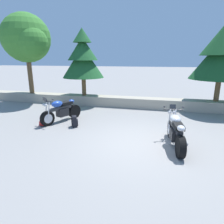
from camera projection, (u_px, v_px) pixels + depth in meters
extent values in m
plane|color=gray|center=(139.00, 143.00, 6.38)|extent=(120.00, 120.00, 0.00)
cube|color=#A89E89|center=(148.00, 103.00, 10.80)|extent=(36.00, 0.80, 0.55)
cylinder|color=black|center=(47.00, 118.00, 7.93)|extent=(0.39, 0.62, 0.62)
cylinder|color=black|center=(74.00, 111.00, 9.01)|extent=(0.42, 0.64, 0.62)
cylinder|color=silver|center=(47.00, 118.00, 7.93)|extent=(0.31, 0.42, 0.38)
cube|color=black|center=(63.00, 112.00, 8.48)|extent=(0.49, 0.57, 0.34)
cube|color=#2D2D30|center=(60.00, 108.00, 8.35)|extent=(0.59, 1.06, 0.12)
ellipsoid|color=#2347A8|center=(57.00, 104.00, 8.18)|extent=(0.53, 0.61, 0.26)
cube|color=black|center=(66.00, 103.00, 8.56)|extent=(0.47, 0.62, 0.12)
ellipsoid|color=#2347A8|center=(71.00, 101.00, 8.77)|extent=(0.32, 0.35, 0.16)
cylinder|color=#2D2D30|center=(48.00, 101.00, 7.79)|extent=(0.61, 0.31, 0.04)
sphere|color=silver|center=(46.00, 105.00, 7.68)|extent=(0.13, 0.13, 0.13)
sphere|color=silver|center=(44.00, 105.00, 7.77)|extent=(0.13, 0.13, 0.13)
cube|color=#26282D|center=(45.00, 100.00, 7.70)|extent=(0.22, 0.17, 0.18)
cylinder|color=silver|center=(68.00, 111.00, 8.92)|extent=(0.26, 0.39, 0.11)
cylinder|color=silver|center=(49.00, 110.00, 7.81)|extent=(0.11, 0.17, 0.73)
cylinder|color=silver|center=(46.00, 109.00, 7.91)|extent=(0.11, 0.17, 0.73)
sphere|color=#2D2D30|center=(53.00, 99.00, 7.62)|extent=(0.07, 0.07, 0.07)
sphere|color=#2D2D30|center=(44.00, 97.00, 7.98)|extent=(0.07, 0.07, 0.07)
cylinder|color=black|center=(171.00, 129.00, 6.76)|extent=(0.22, 0.63, 0.62)
cylinder|color=black|center=(181.00, 147.00, 5.38)|extent=(0.26, 0.64, 0.62)
cylinder|color=silver|center=(171.00, 129.00, 6.76)|extent=(0.21, 0.40, 0.38)
cube|color=black|center=(176.00, 135.00, 5.99)|extent=(0.38, 0.52, 0.34)
cube|color=#2D2D30|center=(176.00, 127.00, 6.04)|extent=(0.28, 1.11, 0.12)
ellipsoid|color=#BCBCC1|center=(175.00, 119.00, 6.12)|extent=(0.41, 0.56, 0.26)
cube|color=black|center=(179.00, 126.00, 5.68)|extent=(0.33, 0.59, 0.12)
ellipsoid|color=#BCBCC1|center=(181.00, 128.00, 5.38)|extent=(0.26, 0.31, 0.16)
cylinder|color=#2D2D30|center=(173.00, 110.00, 6.49)|extent=(0.66, 0.12, 0.04)
sphere|color=silver|center=(170.00, 112.00, 6.67)|extent=(0.13, 0.13, 0.13)
sphere|color=silver|center=(174.00, 112.00, 6.65)|extent=(0.13, 0.13, 0.13)
cube|color=#26282D|center=(173.00, 107.00, 6.57)|extent=(0.21, 0.12, 0.18)
cylinder|color=silver|center=(184.00, 142.00, 5.58)|extent=(0.16, 0.39, 0.11)
cylinder|color=silver|center=(169.00, 119.00, 6.63)|extent=(0.07, 0.17, 0.73)
cylinder|color=silver|center=(175.00, 119.00, 6.61)|extent=(0.07, 0.17, 0.73)
sphere|color=#2D2D30|center=(164.00, 107.00, 6.45)|extent=(0.07, 0.07, 0.07)
sphere|color=#2D2D30|center=(183.00, 107.00, 6.39)|extent=(0.07, 0.07, 0.07)
cube|color=black|center=(74.00, 121.00, 7.83)|extent=(0.29, 0.35, 0.44)
cube|color=black|center=(77.00, 122.00, 7.87)|extent=(0.15, 0.24, 0.24)
ellipsoid|color=black|center=(74.00, 117.00, 7.78)|extent=(0.28, 0.33, 0.08)
cube|color=black|center=(72.00, 121.00, 7.89)|extent=(0.05, 0.06, 0.37)
cube|color=black|center=(72.00, 122.00, 7.73)|extent=(0.05, 0.06, 0.37)
sphere|color=#B21919|center=(43.00, 122.00, 7.97)|extent=(0.28, 0.28, 0.28)
ellipsoid|color=black|center=(41.00, 123.00, 7.90)|extent=(0.23, 0.06, 0.12)
cube|color=#B21919|center=(42.00, 125.00, 7.92)|extent=(0.20, 0.08, 0.08)
cylinder|color=brown|center=(30.00, 75.00, 12.00)|extent=(0.28, 0.28, 2.23)
sphere|color=#387A2D|center=(26.00, 38.00, 11.41)|extent=(2.82, 2.82, 2.82)
sphere|color=#387A2D|center=(32.00, 42.00, 10.95)|extent=(1.83, 1.83, 1.83)
cylinder|color=brown|center=(84.00, 83.00, 11.42)|extent=(0.25, 0.25, 1.40)
cone|color=#1E5628|center=(83.00, 62.00, 11.09)|extent=(2.37, 2.37, 1.76)
cone|color=#1E5628|center=(82.00, 49.00, 10.89)|extent=(1.71, 1.71, 1.27)
cone|color=#1E5628|center=(82.00, 35.00, 10.70)|extent=(1.04, 1.04, 0.78)
cylinder|color=brown|center=(218.00, 87.00, 9.84)|extent=(0.25, 0.25, 1.49)
cone|color=#194C23|center=(222.00, 58.00, 9.45)|extent=(2.95, 2.95, 2.10)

